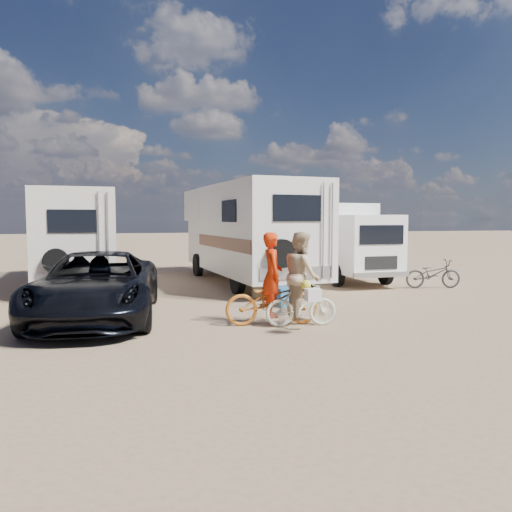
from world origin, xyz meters
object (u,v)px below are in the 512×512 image
object	(u,v)px
rv_main	(246,235)
bike_man	(272,300)
dark_suv	(97,286)
crate	(261,292)
rv_left	(78,239)
cooler	(285,297)
bike_woman	(301,305)
rider_man	(272,283)
rider_woman	(301,283)
box_truck	(338,242)
bike_parked	(433,274)

from	to	relation	value
rv_main	bike_man	world-z (taller)	rv_main
dark_suv	crate	bearing A→B (deg)	28.60
rv_left	cooler	world-z (taller)	rv_left
rv_main	bike_woman	distance (m)	7.43
rv_left	dark_suv	world-z (taller)	rv_left
rider_man	rv_main	bearing A→B (deg)	-3.24
dark_suv	rider_woman	size ratio (longest dim) A/B	3.00
rv_main	rv_left	distance (m)	5.78
dark_suv	cooler	xyz separation A→B (m)	(4.64, 0.53, -0.52)
box_truck	rider_woman	world-z (taller)	box_truck
dark_suv	bike_parked	size ratio (longest dim) A/B	3.06
rv_left	box_truck	distance (m)	9.31
rv_left	crate	distance (m)	6.95
cooler	crate	size ratio (longest dim) A/B	1.31
bike_woman	crate	bearing A→B (deg)	2.61
bike_woman	bike_parked	xyz separation A→B (m)	(6.15, 4.26, 0.01)
rv_left	bike_woman	world-z (taller)	rv_left
bike_parked	cooler	world-z (taller)	bike_parked
rv_main	box_truck	world-z (taller)	rv_main
box_truck	dark_suv	xyz separation A→B (m)	(-8.35, -5.45, -0.65)
box_truck	crate	size ratio (longest dim) A/B	13.40
bike_man	crate	size ratio (longest dim) A/B	4.32
dark_suv	rider_man	size ratio (longest dim) A/B	3.04
cooler	crate	world-z (taller)	cooler
rv_main	dark_suv	xyz separation A→B (m)	(-4.81, -5.43, -0.95)
box_truck	rv_main	bearing A→B (deg)	179.16
rider_man	cooler	distance (m)	2.41
rider_man	rider_woman	world-z (taller)	rider_woman
bike_woman	rider_woman	distance (m)	0.46
rv_main	cooler	xyz separation A→B (m)	(-0.17, -4.90, -1.46)
rider_man	cooler	world-z (taller)	rider_man
bike_parked	crate	bearing A→B (deg)	107.81
bike_woman	cooler	size ratio (longest dim) A/B	2.50
bike_man	bike_parked	bearing A→B (deg)	-53.15
bike_woman	bike_man	bearing A→B (deg)	66.70
rv_left	bike_man	xyz separation A→B (m)	(4.56, -7.73, -1.04)
rv_main	rider_man	size ratio (longest dim) A/B	4.71
bike_parked	box_truck	bearing A→B (deg)	45.72
rider_woman	bike_parked	xyz separation A→B (m)	(6.15, 4.26, -0.44)
rv_left	box_truck	xyz separation A→B (m)	(9.28, -0.72, -0.16)
rider_man	bike_parked	size ratio (longest dim) A/B	1.01
bike_parked	crate	world-z (taller)	bike_parked
rv_main	rider_man	world-z (taller)	rv_main
crate	dark_suv	bearing A→B (deg)	-156.85
dark_suv	bike_woman	world-z (taller)	dark_suv
rv_left	crate	size ratio (longest dim) A/B	15.78
rider_man	bike_parked	xyz separation A→B (m)	(6.70, 3.96, -0.43)
bike_woman	bike_parked	distance (m)	7.48
bike_man	cooler	distance (m)	2.34
rv_main	dark_suv	bearing A→B (deg)	-136.63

